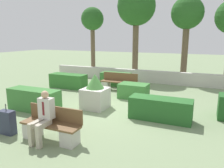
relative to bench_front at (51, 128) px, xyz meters
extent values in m
plane|color=gray|center=(0.45, 2.71, -0.33)|extent=(60.00, 60.00, 0.00)
cube|color=beige|center=(0.45, 8.30, 0.03)|extent=(12.69, 0.30, 0.72)
cube|color=brown|center=(0.00, -0.04, 0.11)|extent=(1.66, 0.44, 0.05)
cube|color=brown|center=(0.00, 0.20, 0.34)|extent=(1.66, 0.04, 0.40)
cube|color=beige|center=(-0.60, -0.04, -0.12)|extent=(0.36, 0.40, 0.42)
cube|color=beige|center=(0.60, -0.04, -0.12)|extent=(0.36, 0.40, 0.42)
cube|color=brown|center=(-0.45, 5.74, 0.11)|extent=(1.86, 0.44, 0.05)
cube|color=brown|center=(-0.45, 5.99, 0.34)|extent=(1.86, 0.04, 0.40)
cube|color=beige|center=(-1.14, 5.74, -0.12)|extent=(0.36, 0.40, 0.42)
cube|color=beige|center=(0.25, 5.74, -0.12)|extent=(0.36, 0.40, 0.42)
cube|color=#B2A893|center=(-0.21, -0.25, 0.20)|extent=(0.14, 0.46, 0.13)
cube|color=#B2A893|center=(-0.01, -0.25, 0.20)|extent=(0.14, 0.46, 0.13)
cube|color=#B2A893|center=(-0.23, -0.48, -0.03)|extent=(0.11, 0.11, 0.60)
cube|color=#B2A893|center=(0.01, -0.48, -0.03)|extent=(0.11, 0.11, 0.60)
cube|color=beige|center=(-0.11, -0.01, 0.54)|extent=(0.38, 0.22, 0.54)
sphere|color=tan|center=(-0.11, -0.03, 0.91)|extent=(0.19, 0.19, 0.19)
cube|color=maroon|center=(-0.11, -0.12, 0.56)|extent=(0.06, 0.01, 0.35)
cube|color=#286028|center=(2.30, 2.60, 0.04)|extent=(1.99, 0.68, 0.73)
cube|color=#3D7A38|center=(-2.09, 1.63, 0.08)|extent=(2.01, 0.64, 0.81)
cube|color=#33702D|center=(-3.12, 5.23, 0.04)|extent=(1.98, 0.72, 0.74)
cube|color=#3D7A38|center=(-1.01, 6.72, 0.04)|extent=(1.63, 0.70, 0.73)
cube|color=#3D7A38|center=(0.68, 4.74, -0.01)|extent=(1.25, 0.84, 0.64)
cube|color=beige|center=(-0.20, 2.80, 0.06)|extent=(0.89, 0.89, 0.77)
cone|color=#47843D|center=(-0.20, 2.80, 0.71)|extent=(0.69, 0.69, 0.55)
cube|color=#282D42|center=(-1.36, -0.19, 0.01)|extent=(0.44, 0.23, 0.68)
cylinder|color=#333338|center=(-1.36, -0.19, 0.45)|extent=(0.02, 0.02, 0.20)
cylinder|color=brown|center=(-4.07, 9.76, 1.40)|extent=(0.30, 0.30, 3.46)
sphere|color=#285B23|center=(-4.07, 9.76, 3.57)|extent=(1.58, 1.58, 1.58)
cylinder|color=brown|center=(-0.98, 10.05, 1.63)|extent=(0.39, 0.39, 3.92)
sphere|color=#285B23|center=(-0.98, 10.05, 4.28)|extent=(2.50, 2.50, 2.50)
cylinder|color=brown|center=(2.22, 9.98, 1.44)|extent=(0.38, 0.38, 3.53)
sphere|color=#285B23|center=(2.22, 9.98, 3.73)|extent=(1.91, 1.91, 1.91)
camera|label=1|loc=(3.59, -4.22, 2.33)|focal=35.00mm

